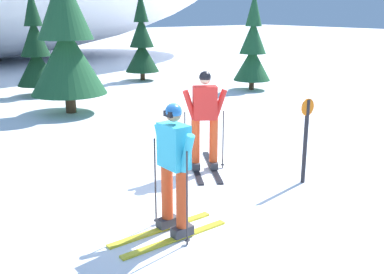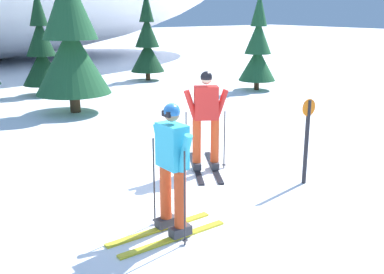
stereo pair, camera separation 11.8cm
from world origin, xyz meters
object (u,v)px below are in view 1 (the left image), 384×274
at_px(skier_cyan_jacket, 174,167).
at_px(pine_tree_right, 142,43).
at_px(pine_tree_far_right, 253,50).
at_px(trail_marker_post, 306,136).
at_px(pine_tree_center_left, 66,31).
at_px(skier_red_jacket, 205,119).
at_px(pine_tree_center_right, 36,52).

distance_m(skier_cyan_jacket, pine_tree_right, 13.43).
bearing_deg(pine_tree_far_right, trail_marker_post, -127.31).
xyz_separation_m(pine_tree_center_left, pine_tree_right, (4.66, 4.16, -0.75)).
height_order(skier_red_jacket, trail_marker_post, skier_red_jacket).
bearing_deg(pine_tree_right, pine_tree_center_right, -167.87).
distance_m(pine_tree_right, trail_marker_post, 12.14).
xyz_separation_m(pine_tree_center_right, pine_tree_right, (4.53, 0.97, 0.02)).
bearing_deg(skier_red_jacket, pine_tree_center_left, 91.66).
bearing_deg(skier_red_jacket, pine_tree_center_right, 90.26).
relative_size(skier_red_jacket, trail_marker_post, 1.25).
bearing_deg(skier_cyan_jacket, pine_tree_center_left, 78.18).
xyz_separation_m(pine_tree_center_left, pine_tree_far_right, (6.72, -0.10, -0.81)).
xyz_separation_m(pine_tree_center_left, trail_marker_post, (1.13, -7.43, -1.42)).
height_order(pine_tree_right, trail_marker_post, pine_tree_right).
xyz_separation_m(skier_cyan_jacket, pine_tree_center_right, (1.74, 10.89, 0.56)).
relative_size(skier_cyan_jacket, pine_tree_far_right, 0.50).
xyz_separation_m(pine_tree_center_right, trail_marker_post, (1.00, -10.63, -0.64)).
bearing_deg(pine_tree_center_left, pine_tree_right, 41.78).
bearing_deg(pine_tree_center_right, pine_tree_far_right, -26.50).
xyz_separation_m(pine_tree_far_right, trail_marker_post, (-5.59, -7.34, -0.61)).
height_order(skier_cyan_jacket, pine_tree_far_right, pine_tree_far_right).
distance_m(skier_red_jacket, pine_tree_far_right, 8.82).
bearing_deg(pine_tree_right, pine_tree_center_left, -138.22).
height_order(skier_cyan_jacket, pine_tree_right, pine_tree_right).
height_order(pine_tree_center_right, pine_tree_far_right, pine_tree_center_right).
bearing_deg(pine_tree_center_right, skier_cyan_jacket, -99.09).
height_order(skier_red_jacket, pine_tree_right, pine_tree_right).
bearing_deg(pine_tree_far_right, pine_tree_center_right, 153.50).
bearing_deg(pine_tree_far_right, skier_cyan_jacket, -137.64).
height_order(pine_tree_center_right, trail_marker_post, pine_tree_center_right).
bearing_deg(skier_cyan_jacket, trail_marker_post, 5.45).
bearing_deg(pine_tree_right, trail_marker_post, -106.92).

